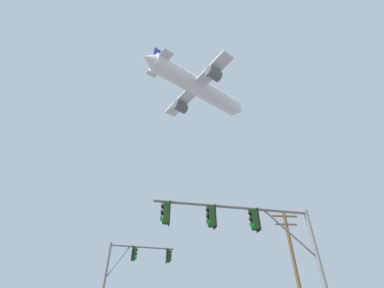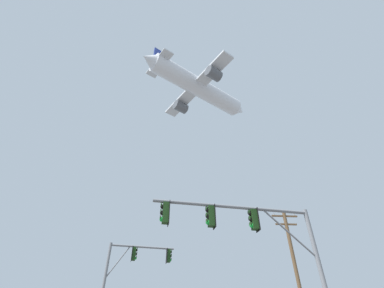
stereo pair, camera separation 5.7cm
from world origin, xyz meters
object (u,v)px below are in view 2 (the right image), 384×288
object	(u,v)px
signal_pole_far	(129,270)
airplane	(198,87)
signal_pole_near	(252,234)
utility_pole	(296,270)

from	to	relation	value
signal_pole_far	airplane	distance (m)	34.57
signal_pole_near	signal_pole_far	distance (m)	11.16
signal_pole_near	utility_pole	size ratio (longest dim) A/B	0.74
signal_pole_near	airplane	size ratio (longest dim) A/B	0.37
signal_pole_near	airplane	distance (m)	38.12
utility_pole	airplane	xyz separation A→B (m)	(-6.00, 10.84, 31.76)
signal_pole_near	airplane	bearing A→B (deg)	90.24
signal_pole_far	airplane	bearing A→B (deg)	60.70
signal_pole_near	utility_pole	bearing A→B (deg)	58.41
signal_pole_far	utility_pole	size ratio (longest dim) A/B	0.68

